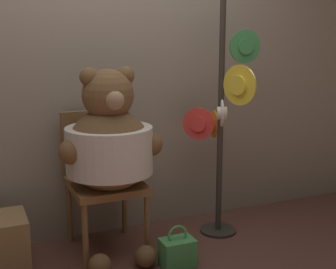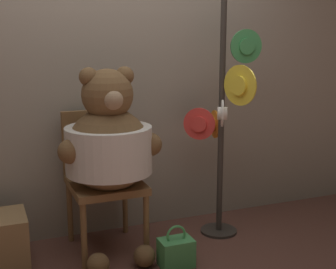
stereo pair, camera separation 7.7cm
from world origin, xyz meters
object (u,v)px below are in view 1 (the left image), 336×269
Objects in this scene: chair at (102,174)px; teddy_bear at (110,145)px; hat_display_rack at (223,121)px; handbag_on_ground at (177,252)px.

teddy_bear is at bearing -86.93° from chair.
hat_display_rack is at bearing 3.53° from teddy_bear.
teddy_bear is 0.72× the size of hat_display_rack.
hat_display_rack reaches higher than chair.
teddy_bear is 0.83m from handbag_on_ground.
chair is at bearing 172.35° from hat_display_rack.
hat_display_rack is 1.01m from handbag_on_ground.
handbag_on_ground is (0.36, -0.49, -0.44)m from chair.
hat_display_rack is at bearing 34.90° from handbag_on_ground.
chair is 0.54× the size of hat_display_rack.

